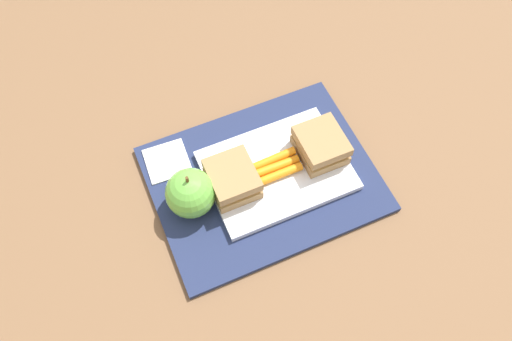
% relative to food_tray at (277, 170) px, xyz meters
% --- Properties ---
extents(ground_plane, '(2.40, 2.40, 0.00)m').
position_rel_food_tray_xyz_m(ground_plane, '(0.03, 0.00, -0.02)').
color(ground_plane, brown).
extents(lunchbag_mat, '(0.36, 0.28, 0.01)m').
position_rel_food_tray_xyz_m(lunchbag_mat, '(0.03, 0.00, -0.01)').
color(lunchbag_mat, navy).
rests_on(lunchbag_mat, ground_plane).
extents(food_tray, '(0.23, 0.17, 0.01)m').
position_rel_food_tray_xyz_m(food_tray, '(0.00, 0.00, 0.00)').
color(food_tray, white).
rests_on(food_tray, lunchbag_mat).
extents(sandwich_half_left, '(0.07, 0.08, 0.04)m').
position_rel_food_tray_xyz_m(sandwich_half_left, '(-0.08, 0.00, 0.03)').
color(sandwich_half_left, '#9E7A4C').
rests_on(sandwich_half_left, food_tray).
extents(sandwich_half_right, '(0.07, 0.08, 0.04)m').
position_rel_food_tray_xyz_m(sandwich_half_right, '(0.08, 0.00, 0.03)').
color(sandwich_half_right, '#9E7A4C').
rests_on(sandwich_half_right, food_tray).
extents(carrot_sticks_bundle, '(0.08, 0.04, 0.02)m').
position_rel_food_tray_xyz_m(carrot_sticks_bundle, '(-0.00, 0.00, 0.01)').
color(carrot_sticks_bundle, orange).
rests_on(carrot_sticks_bundle, food_tray).
extents(apple, '(0.08, 0.08, 0.09)m').
position_rel_food_tray_xyz_m(apple, '(0.15, -0.00, 0.03)').
color(apple, '#66B742').
rests_on(apple, lunchbag_mat).
extents(paper_napkin, '(0.07, 0.07, 0.00)m').
position_rel_food_tray_xyz_m(paper_napkin, '(0.16, -0.09, -0.00)').
color(paper_napkin, white).
rests_on(paper_napkin, lunchbag_mat).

